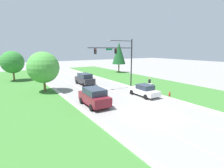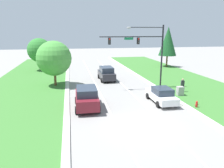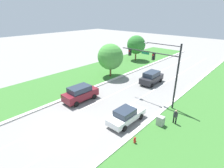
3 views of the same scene
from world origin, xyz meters
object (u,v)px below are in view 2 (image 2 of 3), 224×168
(burgundy_suv, at_px, (87,97))
(fire_hydrant, at_px, (197,104))
(pedestrian, at_px, (182,85))
(white_sedan, at_px, (161,95))
(utility_cabinet, at_px, (180,91))
(traffic_signal_mast, at_px, (145,47))
(oak_far_left_tree, at_px, (54,58))
(oak_near_left_tree, at_px, (39,50))
(charcoal_suv, at_px, (106,73))
(conifer_near_right_tree, at_px, (168,41))

(burgundy_suv, distance_m, fire_hydrant, 10.44)
(fire_hydrant, bearing_deg, pedestrian, 75.50)
(white_sedan, relative_size, utility_cabinet, 4.35)
(traffic_signal_mast, xyz_separation_m, oak_far_left_tree, (-11.16, 3.42, -1.60))
(oak_near_left_tree, height_order, oak_far_left_tree, oak_far_left_tree)
(pedestrian, bearing_deg, oak_near_left_tree, -39.32)
(utility_cabinet, distance_m, pedestrian, 1.67)
(pedestrian, distance_m, oak_far_left_tree, 16.49)
(charcoal_suv, height_order, conifer_near_right_tree, conifer_near_right_tree)
(traffic_signal_mast, relative_size, fire_hydrant, 11.45)
(traffic_signal_mast, bearing_deg, white_sedan, -91.84)
(charcoal_suv, height_order, burgundy_suv, burgundy_suv)
(pedestrian, height_order, fire_hydrant, pedestrian)
(utility_cabinet, xyz_separation_m, oak_near_left_tree, (-17.36, 20.18, 3.22))
(fire_hydrant, height_order, oak_far_left_tree, oak_far_left_tree)
(charcoal_suv, distance_m, conifer_near_right_tree, 18.03)
(charcoal_suv, relative_size, pedestrian, 2.81)
(oak_far_left_tree, bearing_deg, charcoal_suv, 16.03)
(conifer_near_right_tree, distance_m, oak_far_left_tree, 24.85)
(utility_cabinet, bearing_deg, oak_near_left_tree, 130.70)
(white_sedan, bearing_deg, oak_near_left_tree, 123.56)
(fire_hydrant, distance_m, conifer_near_right_tree, 25.58)
(burgundy_suv, relative_size, conifer_near_right_tree, 0.59)
(traffic_signal_mast, height_order, white_sedan, traffic_signal_mast)
(pedestrian, bearing_deg, fire_hydrant, 82.05)
(utility_cabinet, distance_m, conifer_near_right_tree, 21.72)
(conifer_near_right_tree, distance_m, oak_near_left_tree, 24.93)
(utility_cabinet, bearing_deg, pedestrian, 53.19)
(pedestrian, bearing_deg, conifer_near_right_tree, -102.94)
(traffic_signal_mast, height_order, oak_far_left_tree, traffic_signal_mast)
(oak_near_left_tree, bearing_deg, pedestrian, -45.86)
(oak_near_left_tree, bearing_deg, charcoal_suv, -44.80)
(white_sedan, relative_size, oak_far_left_tree, 0.79)
(charcoal_suv, distance_m, pedestrian, 11.39)
(utility_cabinet, distance_m, fire_hydrant, 4.02)
(pedestrian, bearing_deg, burgundy_suv, 22.49)
(traffic_signal_mast, relative_size, utility_cabinet, 7.44)
(white_sedan, xyz_separation_m, pedestrian, (4.03, 3.16, 0.13))
(utility_cabinet, height_order, fire_hydrant, utility_cabinet)
(oak_near_left_tree, bearing_deg, utility_cabinet, -49.30)
(oak_near_left_tree, bearing_deg, oak_far_left_tree, -75.23)
(traffic_signal_mast, xyz_separation_m, burgundy_suv, (-7.76, -6.16, -4.22))
(fire_hydrant, xyz_separation_m, conifer_near_right_tree, (7.93, 23.83, 4.83))
(white_sedan, bearing_deg, conifer_near_right_tree, 64.59)
(white_sedan, relative_size, conifer_near_right_tree, 0.58)
(traffic_signal_mast, distance_m, fire_hydrant, 9.83)
(white_sedan, xyz_separation_m, utility_cabinet, (3.06, 1.87, -0.27))
(utility_cabinet, height_order, oak_near_left_tree, oak_near_left_tree)
(white_sedan, height_order, burgundy_suv, burgundy_suv)
(charcoal_suv, relative_size, oak_near_left_tree, 0.80)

